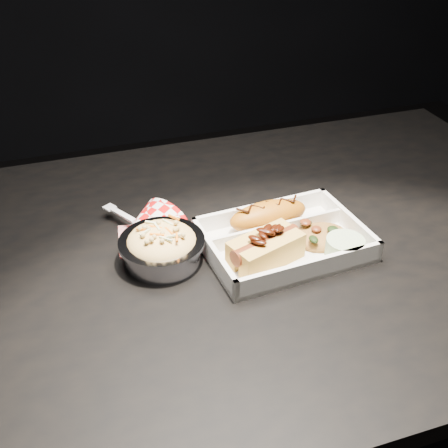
{
  "coord_description": "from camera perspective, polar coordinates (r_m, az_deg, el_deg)",
  "views": [
    {
      "loc": [
        -0.29,
        -0.7,
        1.29
      ],
      "look_at": [
        -0.06,
        -0.02,
        0.81
      ],
      "focal_mm": 45.0,
      "sensor_mm": 36.0,
      "label": 1
    }
  ],
  "objects": [
    {
      "name": "food_tray",
      "position": [
        0.91,
        6.01,
        -1.95
      ],
      "size": [
        0.26,
        0.2,
        0.04
      ],
      "rotation": [
        0.0,
        0.0,
        0.08
      ],
      "color": "silver",
      "rests_on": "dining_table"
    },
    {
      "name": "dining_table",
      "position": [
        0.98,
        3.18,
        -5.95
      ],
      "size": [
        1.2,
        0.8,
        0.75
      ],
      "color": "black",
      "rests_on": "ground"
    },
    {
      "name": "cupcake_liner",
      "position": [
        0.89,
        12.16,
        -2.34
      ],
      "size": [
        0.06,
        0.06,
        0.03
      ],
      "primitive_type": "cylinder",
      "color": "#B5D29F",
      "rests_on": "food_tray"
    },
    {
      "name": "hotdog",
      "position": [
        0.86,
        4.26,
        -2.35
      ],
      "size": [
        0.13,
        0.09,
        0.06
      ],
      "rotation": [
        0.0,
        0.0,
        0.33
      ],
      "color": "gold",
      "rests_on": "food_tray"
    },
    {
      "name": "napkin_fork",
      "position": [
        0.94,
        -8.07,
        -0.47
      ],
      "size": [
        0.15,
        0.16,
        0.1
      ],
      "rotation": [
        0.0,
        0.0,
        -1.04
      ],
      "color": "red",
      "rests_on": "dining_table"
    },
    {
      "name": "fried_pastry",
      "position": [
        0.94,
        4.52,
        0.9
      ],
      "size": [
        0.14,
        0.07,
        0.05
      ],
      "primitive_type": "ellipsoid",
      "rotation": [
        0.0,
        0.0,
        0.08
      ],
      "color": "#BA6712",
      "rests_on": "food_tray"
    },
    {
      "name": "foil_coleslaw_cup",
      "position": [
        0.87,
        -6.33,
        -2.19
      ],
      "size": [
        0.13,
        0.13,
        0.07
      ],
      "color": "silver",
      "rests_on": "dining_table"
    },
    {
      "name": "fried_rice_mound",
      "position": [
        0.92,
        9.98,
        -0.75
      ],
      "size": [
        0.1,
        0.08,
        0.03
      ],
      "primitive_type": "ellipsoid",
      "rotation": [
        0.0,
        0.0,
        0.08
      ],
      "color": "#AA7031",
      "rests_on": "food_tray"
    }
  ]
}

